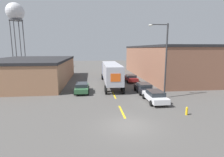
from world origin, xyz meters
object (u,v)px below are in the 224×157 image
parked_car_right_mid (144,88)px  parked_car_right_far (131,78)px  fire_hydrant (187,111)px  water_tower (15,13)px  semi_truck (111,72)px  parked_car_right_near (155,96)px  street_lamp (164,57)px  parked_car_left_far (82,87)px

parked_car_right_mid → parked_car_right_far: 8.64m
fire_hydrant → water_tower: bearing=126.1°
semi_truck → parked_car_right_near: semi_truck is taller
semi_truck → parked_car_right_near: bearing=-67.8°
parked_car_right_far → street_lamp: street_lamp is taller
parked_car_left_far → parked_car_right_near: same height
semi_truck → parked_car_left_far: 7.10m
parked_car_left_far → parked_car_right_near: (8.98, -5.75, 0.00)m
street_lamp → semi_truck: bearing=122.6°
parked_car_right_far → water_tower: bearing=138.8°
parked_car_right_near → fire_hydrant: parked_car_right_near is taller
parked_car_right_mid → water_tower: water_tower is taller
fire_hydrant → parked_car_left_far: bearing=136.4°
parked_car_left_far → fire_hydrant: parked_car_left_far is taller
semi_truck → water_tower: size_ratio=0.74×
parked_car_right_mid → fire_hydrant: size_ratio=5.76×
fire_hydrant → parked_car_right_mid: bearing=100.3°
street_lamp → parked_car_left_far: bearing=158.8°
water_tower → fire_hydrant: size_ratio=25.09×
semi_truck → parked_car_left_far: bearing=-132.8°
parked_car_left_far → fire_hydrant: bearing=-43.6°
street_lamp → parked_car_right_mid: bearing=119.1°
semi_truck → parked_car_right_far: bearing=30.9°
parked_car_right_mid → street_lamp: size_ratio=0.50×
parked_car_right_mid → street_lamp: (1.62, -2.91, 4.62)m
parked_car_left_far → street_lamp: street_lamp is taller
street_lamp → fire_hydrant: size_ratio=11.62×
parked_car_right_near → street_lamp: street_lamp is taller
fire_hydrant → semi_truck: bearing=111.1°
parked_car_right_near → fire_hydrant: 4.65m
water_tower → street_lamp: water_tower is taller
semi_truck → parked_car_right_mid: 7.66m
water_tower → street_lamp: 51.79m
semi_truck → parked_car_right_mid: (4.20, -6.21, -1.58)m
parked_car_right_far → water_tower: water_tower is taller
parked_car_left_far → street_lamp: (10.60, -4.11, 4.62)m
parked_car_left_far → parked_car_right_near: size_ratio=1.00×
parked_car_right_mid → parked_car_right_far: same height
parked_car_right_mid → parked_car_left_far: same height
street_lamp → fire_hydrant: bearing=-90.1°
parked_car_left_far → parked_car_right_near: bearing=-32.6°
parked_car_right_mid → parked_car_right_near: size_ratio=1.00×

